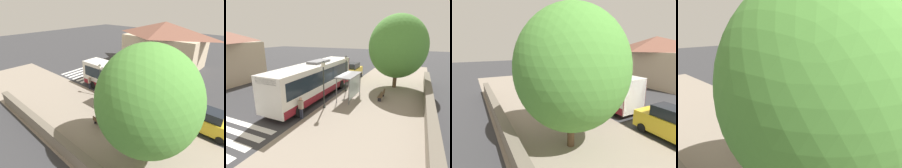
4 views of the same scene
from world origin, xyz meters
TOP-DOWN VIEW (x-y plane):
  - ground_plane at (0.00, 0.00)m, footprint 120.00×120.00m
  - sidewalk_plaza at (-4.50, 0.00)m, footprint 9.00×44.00m
  - stone_wall at (-8.55, 0.00)m, footprint 0.60×20.00m
  - bus at (1.68, 1.24)m, footprint 2.65×12.07m
  - bus_shelter at (-1.67, 0.11)m, footprint 1.51×3.47m
  - pedestrian at (0.10, 5.70)m, footprint 0.34×0.23m
  - bench at (-4.52, -1.04)m, footprint 0.40×1.87m
  - street_lamp_near at (-0.42, 3.16)m, footprint 0.28×0.28m
  - street_lamp_far at (-0.37, -1.87)m, footprint 0.28×0.28m
  - shade_tree at (-5.07, -5.71)m, footprint 6.47×6.47m
  - parked_car_behind_bus at (1.18, -8.09)m, footprint 1.88×4.47m

SIDE VIEW (x-z plane):
  - ground_plane at x=0.00m, z-range 0.00..0.00m
  - sidewalk_plaza at x=-4.50m, z-range 0.00..0.02m
  - bench at x=-4.52m, z-range 0.04..0.92m
  - stone_wall at x=-8.55m, z-range 0.01..1.39m
  - pedestrian at x=0.10m, z-range 0.15..1.87m
  - parked_car_behind_bus at x=1.18m, z-range -0.05..2.13m
  - bus at x=1.68m, z-range 0.06..3.69m
  - bus_shelter at x=-1.67m, z-range 0.79..3.24m
  - street_lamp_far at x=-0.37m, z-range 0.38..4.36m
  - street_lamp_near at x=-0.42m, z-range 0.39..4.48m
  - shade_tree at x=-5.07m, z-range 0.61..8.97m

